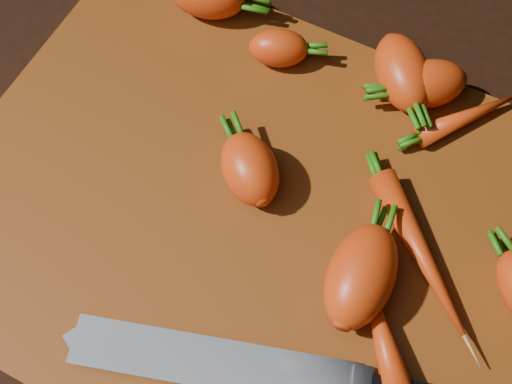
% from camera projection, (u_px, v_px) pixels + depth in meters
% --- Properties ---
extents(ground, '(2.00, 2.00, 0.01)m').
position_uv_depth(ground, '(251.00, 220.00, 0.60)').
color(ground, black).
extents(cutting_board, '(0.50, 0.40, 0.01)m').
position_uv_depth(cutting_board, '(250.00, 215.00, 0.59)').
color(cutting_board, brown).
rests_on(cutting_board, ground).
extents(carrot_1, '(0.08, 0.08, 0.05)m').
position_uv_depth(carrot_1, '(250.00, 169.00, 0.58)').
color(carrot_1, red).
rests_on(carrot_1, cutting_board).
extents(carrot_2, '(0.09, 0.09, 0.05)m').
position_uv_depth(carrot_2, '(402.00, 73.00, 0.62)').
color(carrot_2, red).
rests_on(carrot_2, cutting_board).
extents(carrot_3, '(0.06, 0.09, 0.05)m').
position_uv_depth(carrot_3, '(361.00, 276.00, 0.53)').
color(carrot_3, red).
rests_on(carrot_3, cutting_board).
extents(carrot_4, '(0.08, 0.07, 0.04)m').
position_uv_depth(carrot_4, '(428.00, 84.00, 0.62)').
color(carrot_4, red).
rests_on(carrot_4, cutting_board).
extents(carrot_5, '(0.06, 0.05, 0.03)m').
position_uv_depth(carrot_5, '(279.00, 48.00, 0.64)').
color(carrot_5, red).
rests_on(carrot_5, cutting_board).
extents(carrot_7, '(0.08, 0.09, 0.02)m').
position_uv_depth(carrot_7, '(468.00, 116.00, 0.61)').
color(carrot_7, red).
rests_on(carrot_7, cutting_board).
extents(carrot_8, '(0.12, 0.11, 0.02)m').
position_uv_depth(carrot_8, '(420.00, 252.00, 0.56)').
color(carrot_8, red).
rests_on(carrot_8, cutting_board).
extents(carrot_9, '(0.09, 0.10, 0.03)m').
position_uv_depth(carrot_9, '(385.00, 345.00, 0.52)').
color(carrot_9, red).
rests_on(carrot_9, cutting_board).
extents(knife, '(0.33, 0.13, 0.02)m').
position_uv_depth(knife, '(238.00, 367.00, 0.52)').
color(knife, gray).
rests_on(knife, cutting_board).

